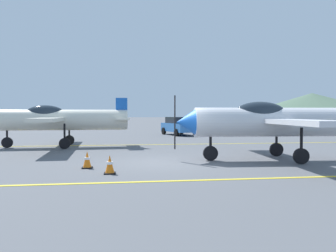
{
  "coord_description": "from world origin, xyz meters",
  "views": [
    {
      "loc": [
        -1.69,
        -12.77,
        1.86
      ],
      "look_at": [
        0.96,
        6.0,
        1.2
      ],
      "focal_mm": 35.93,
      "sensor_mm": 36.0,
      "label": 1
    }
  ],
  "objects": [
    {
      "name": "car_sedan",
      "position": [
        3.48,
        16.86,
        0.84
      ],
      "size": [
        2.85,
        4.62,
        1.62
      ],
      "color": "#3372BF",
      "rests_on": "ground_plane"
    },
    {
      "name": "ground_plane",
      "position": [
        0.0,
        0.0,
        0.0
      ],
      "size": [
        400.0,
        400.0,
        0.0
      ],
      "primitive_type": "plane",
      "color": "#54565B"
    },
    {
      "name": "apron_line_near",
      "position": [
        0.0,
        -3.6,
        0.01
      ],
      "size": [
        80.0,
        0.16,
        0.01
      ],
      "primitive_type": "cube",
      "color": "yellow",
      "rests_on": "ground_plane"
    },
    {
      "name": "traffic_cone_side",
      "position": [
        -2.84,
        -0.96,
        0.29
      ],
      "size": [
        0.36,
        0.36,
        0.59
      ],
      "color": "black",
      "rests_on": "ground_plane"
    },
    {
      "name": "airplane_near",
      "position": [
        4.53,
        0.11,
        1.59
      ],
      "size": [
        8.19,
        9.43,
        2.82
      ],
      "color": "silver",
      "rests_on": "ground_plane"
    },
    {
      "name": "hill_centerleft",
      "position": [
        74.64,
        113.11,
        5.2
      ],
      "size": [
        69.49,
        69.49,
        10.4
      ],
      "primitive_type": "cone",
      "color": "#4C6651",
      "rests_on": "ground_plane"
    },
    {
      "name": "airplane_mid",
      "position": [
        -5.25,
        6.92,
        1.59
      ],
      "size": [
        8.17,
        9.41,
        2.82
      ],
      "color": "silver",
      "rests_on": "ground_plane"
    },
    {
      "name": "traffic_cone_front",
      "position": [
        -2.04,
        -2.17,
        0.29
      ],
      "size": [
        0.36,
        0.36,
        0.59
      ],
      "color": "black",
      "rests_on": "ground_plane"
    },
    {
      "name": "apron_line_far",
      "position": [
        0.0,
        7.63,
        0.01
      ],
      "size": [
        80.0,
        0.16,
        0.01
      ],
      "primitive_type": "cube",
      "color": "yellow",
      "rests_on": "ground_plane"
    }
  ]
}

